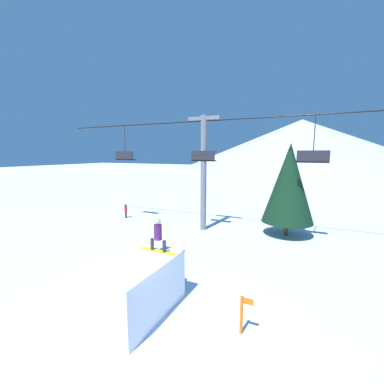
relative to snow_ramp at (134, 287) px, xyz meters
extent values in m
plane|color=white|center=(0.45, -0.29, -0.97)|extent=(220.00, 220.00, 0.00)
cone|color=silver|center=(0.45, 88.69, 7.44)|extent=(82.67, 82.67, 16.82)
cube|color=white|center=(0.00, 0.00, 0.00)|extent=(2.25, 3.45, 1.93)
cube|color=silver|center=(0.00, 1.67, 0.93)|extent=(2.25, 0.10, 0.06)
cube|color=yellow|center=(0.30, 1.11, 0.98)|extent=(1.57, 0.26, 0.03)
cylinder|color=black|center=(0.03, 1.11, 1.22)|extent=(0.13, 0.13, 0.45)
cylinder|color=black|center=(0.58, 1.11, 1.22)|extent=(0.13, 0.13, 0.45)
cylinder|color=#471956|center=(0.30, 1.11, 1.73)|extent=(0.30, 0.30, 0.59)
sphere|color=#B2B2B7|center=(0.30, 1.11, 2.15)|extent=(0.24, 0.24, 0.24)
cylinder|color=slate|center=(-1.78, 10.35, 3.19)|extent=(0.43, 0.43, 8.31)
cube|color=slate|center=(-1.78, 10.35, 7.14)|extent=(2.40, 0.24, 0.24)
cylinder|color=black|center=(-1.78, 10.35, 6.94)|extent=(25.17, 0.08, 0.08)
cylinder|color=#28282D|center=(-8.91, 10.35, 5.55)|extent=(0.06, 0.06, 2.78)
cube|color=#232328|center=(-8.91, 10.35, 4.17)|extent=(1.80, 0.44, 0.08)
cube|color=#232328|center=(-8.91, 10.17, 4.52)|extent=(1.80, 0.08, 0.70)
cylinder|color=#28282D|center=(-1.78, 10.35, 5.55)|extent=(0.06, 0.06, 2.78)
cube|color=#232328|center=(-1.78, 10.35, 4.17)|extent=(1.80, 0.44, 0.08)
cube|color=#232328|center=(-1.78, 10.17, 4.52)|extent=(1.80, 0.08, 0.70)
cylinder|color=#28282D|center=(5.35, 10.35, 5.55)|extent=(0.06, 0.06, 2.78)
cube|color=#232328|center=(5.35, 10.35, 4.17)|extent=(1.80, 0.44, 0.08)
cube|color=#232328|center=(5.35, 10.17, 4.52)|extent=(1.80, 0.08, 0.70)
cylinder|color=#4C3823|center=(3.97, 11.60, -0.48)|extent=(0.28, 0.28, 0.97)
cone|color=black|center=(3.97, 11.60, 2.70)|extent=(3.43, 3.43, 5.40)
cylinder|color=orange|center=(3.74, 0.54, -0.33)|extent=(0.10, 0.10, 1.27)
cube|color=orange|center=(3.92, 0.54, 0.18)|extent=(0.36, 0.02, 0.20)
cylinder|color=black|center=(-9.31, 10.58, -0.74)|extent=(0.17, 0.17, 0.45)
cylinder|color=red|center=(-9.31, 10.58, -0.22)|extent=(0.24, 0.24, 0.60)
sphere|color=#232328|center=(-9.31, 10.58, 0.17)|extent=(0.18, 0.18, 0.18)
camera|label=1|loc=(5.55, -6.78, 4.70)|focal=24.00mm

